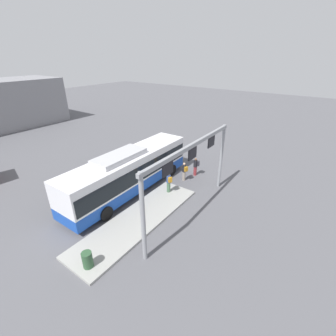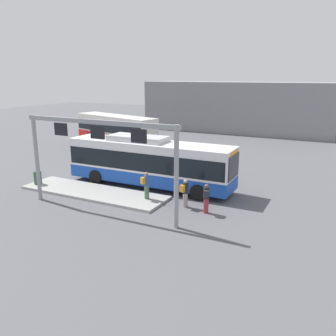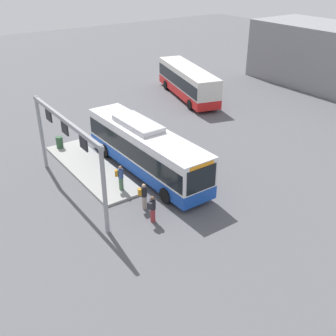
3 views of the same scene
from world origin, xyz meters
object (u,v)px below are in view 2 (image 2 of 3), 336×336
(bus_background_left, at_px, (116,127))
(person_boarding, at_px, (206,198))
(bus_main, at_px, (149,161))
(trash_bin, at_px, (38,178))
(person_waiting_near, at_px, (146,185))
(person_waiting_mid, at_px, (185,193))

(bus_background_left, height_order, person_boarding, bus_background_left)
(bus_main, bearing_deg, bus_background_left, 132.18)
(trash_bin, bearing_deg, person_waiting_near, 5.38)
(bus_background_left, xyz_separation_m, person_boarding, (16.72, -15.32, -0.89))
(bus_background_left, bearing_deg, person_boarding, -26.94)
(bus_main, distance_m, trash_bin, 7.78)
(bus_background_left, xyz_separation_m, person_waiting_near, (12.80, -15.15, -0.73))
(bus_main, bearing_deg, person_waiting_mid, -34.55)
(person_boarding, height_order, trash_bin, person_boarding)
(person_boarding, height_order, person_waiting_mid, same)
(person_boarding, distance_m, person_waiting_mid, 1.46)
(bus_main, xyz_separation_m, trash_bin, (-6.83, -3.52, -1.20))
(bus_main, height_order, person_waiting_mid, bus_main)
(trash_bin, bearing_deg, bus_main, 27.30)
(trash_bin, bearing_deg, person_waiting_mid, 4.92)
(bus_background_left, xyz_separation_m, trash_bin, (4.62, -15.92, -1.17))
(bus_main, relative_size, person_boarding, 7.05)
(bus_main, relative_size, person_waiting_near, 7.05)
(person_waiting_near, relative_size, person_waiting_mid, 1.00)
(person_waiting_mid, xyz_separation_m, trash_bin, (-10.68, -0.92, -0.28))
(person_boarding, distance_m, person_waiting_near, 3.93)
(bus_background_left, bearing_deg, bus_main, -31.75)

